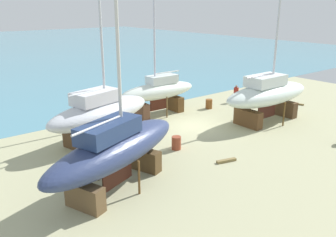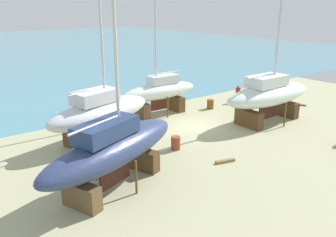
{
  "view_description": "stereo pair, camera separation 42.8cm",
  "coord_description": "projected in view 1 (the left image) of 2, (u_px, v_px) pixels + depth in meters",
  "views": [
    {
      "loc": [
        -18.27,
        -19.73,
        9.32
      ],
      "look_at": [
        -2.92,
        -0.4,
        1.32
      ],
      "focal_mm": 37.57,
      "sensor_mm": 36.0,
      "label": 1
    },
    {
      "loc": [
        -17.93,
        -19.99,
        9.32
      ],
      "look_at": [
        -2.92,
        -0.4,
        1.32
      ],
      "focal_mm": 37.57,
      "sensor_mm": 36.0,
      "label": 2
    }
  ],
  "objects": [
    {
      "name": "sailboat_large_starboard",
      "position": [
        159.0,
        91.0,
        30.79
      ],
      "size": [
        7.57,
        2.52,
        11.59
      ],
      "rotation": [
        0.0,
        0.0,
        3.13
      ],
      "color": "brown",
      "rests_on": "ground"
    },
    {
      "name": "barrel_tipped_left",
      "position": [
        176.0,
        143.0,
        23.68
      ],
      "size": [
        0.9,
        0.9,
        0.9
      ],
      "primitive_type": "cylinder",
      "rotation": [
        0.0,
        0.0,
        0.85
      ],
      "color": "brown",
      "rests_on": "ground"
    },
    {
      "name": "sailboat_far_slipway",
      "position": [
        101.0,
        112.0,
        24.77
      ],
      "size": [
        9.23,
        4.96,
        14.99
      ],
      "rotation": [
        0.0,
        0.0,
        0.24
      ],
      "color": "brown",
      "rests_on": "ground"
    },
    {
      "name": "sailboat_small_center",
      "position": [
        116.0,
        148.0,
        18.17
      ],
      "size": [
        10.1,
        5.82,
        15.07
      ],
      "rotation": [
        0.0,
        0.0,
        0.36
      ],
      "color": "brown",
      "rests_on": "ground"
    },
    {
      "name": "sailboat_mid_port",
      "position": [
        268.0,
        94.0,
        28.93
      ],
      "size": [
        9.47,
        3.48,
        13.57
      ],
      "rotation": [
        0.0,
        0.0,
        -0.01
      ],
      "color": "brown",
      "rests_on": "ground"
    },
    {
      "name": "worker",
      "position": [
        236.0,
        93.0,
        35.17
      ],
      "size": [
        0.44,
        0.5,
        1.7
      ],
      "rotation": [
        0.0,
        0.0,
        3.7
      ],
      "color": "navy",
      "rests_on": "ground"
    },
    {
      "name": "timber_short_skew",
      "position": [
        226.0,
        161.0,
        21.85
      ],
      "size": [
        1.35,
        0.59,
        0.17
      ],
      "primitive_type": "cube",
      "rotation": [
        0.0,
        0.0,
        2.87
      ],
      "color": "olive",
      "rests_on": "ground"
    },
    {
      "name": "barrel_rust_mid",
      "position": [
        209.0,
        104.0,
        33.03
      ],
      "size": [
        0.84,
        0.84,
        0.88
      ],
      "primitive_type": "cylinder",
      "rotation": [
        0.0,
        0.0,
        1.12
      ],
      "color": "brown",
      "rests_on": "ground"
    },
    {
      "name": "timber_long_aft",
      "position": [
        289.0,
        103.0,
        34.8
      ],
      "size": [
        1.23,
        2.77,
        0.13
      ],
      "primitive_type": "cube",
      "rotation": [
        0.0,
        0.0,
        1.94
      ],
      "color": "brown",
      "rests_on": "ground"
    },
    {
      "name": "ground_plane",
      "position": [
        249.0,
        147.0,
        24.14
      ],
      "size": [
        49.14,
        49.14,
        0.0
      ],
      "primitive_type": "plane",
      "color": "tan"
    }
  ]
}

